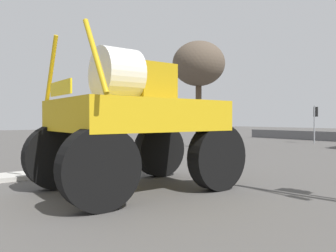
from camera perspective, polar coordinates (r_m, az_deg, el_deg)
The scene contains 6 objects.
ground_plane at distance 18.27m, azimuth 26.57°, elevation -5.41°, with size 120.00×120.00×0.00m, color #4C4947.
median_island at distance 12.94m, azimuth -20.33°, elevation -7.70°, with size 1.25×11.42×0.15m, color #B2AFA8.
oversize_sprayer at distance 9.58m, azimuth -5.65°, elevation 0.72°, with size 4.15×5.65×4.44m.
traffic_signal_near_left at distance 15.87m, azimuth -3.34°, elevation 3.85°, with size 0.24×0.54×3.83m.
traffic_signal_far_left at distance 30.85m, azimuth 24.22°, elevation 1.60°, with size 0.24×0.55×3.23m.
bare_tree_left at distance 24.77m, azimuth 5.34°, elevation 10.56°, with size 3.88×3.88×7.82m.
Camera 1 is at (7.86, 1.64, 2.05)m, focal length 35.11 mm.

